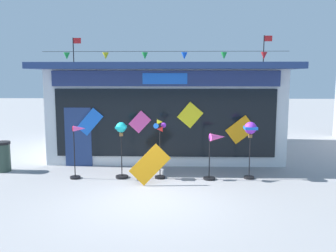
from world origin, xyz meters
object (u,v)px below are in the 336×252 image
display_kite_on_ground (150,165)px  wind_spinner_left (121,138)px  kite_shop_building (168,108)px  wind_spinner_right (250,133)px  trash_bin (3,156)px  wind_spinner_center_right (215,147)px  wind_spinner_far_left (77,147)px  wind_spinner_center_left (160,141)px

display_kite_on_ground → wind_spinner_left: bearing=142.6°
kite_shop_building → wind_spinner_right: (2.58, -4.11, -0.38)m
wind_spinner_left → trash_bin: (-3.94, 0.62, -0.73)m
wind_spinner_left → display_kite_on_ground: size_ratio=1.57×
wind_spinner_center_right → wind_spinner_far_left: bearing=-179.7°
wind_spinner_left → wind_spinner_right: wind_spinner_right is taller
wind_spinner_far_left → wind_spinner_center_right: 4.08m
trash_bin → wind_spinner_center_right: bearing=-6.1°
wind_spinner_center_right → trash_bin: size_ratio=1.44×
wind_spinner_right → trash_bin: bearing=175.8°
kite_shop_building → wind_spinner_center_right: 4.59m
kite_shop_building → trash_bin: (-5.19, -3.54, -1.27)m
wind_spinner_center_right → wind_spinner_right: wind_spinner_right is taller
trash_bin → wind_spinner_center_left: bearing=-7.3°
display_kite_on_ground → wind_spinner_center_left: bearing=69.6°
kite_shop_building → wind_spinner_center_right: kite_shop_building is taller
wind_spinner_right → display_kite_on_ground: 3.11m
wind_spinner_right → trash_bin: size_ratio=1.77×
wind_spinner_left → trash_bin: 4.06m
kite_shop_building → wind_spinner_center_left: size_ratio=4.79×
wind_spinner_center_left → trash_bin: wind_spinner_center_left is taller
wind_spinner_far_left → display_kite_on_ground: 2.31m
kite_shop_building → wind_spinner_center_right: size_ratio=6.15×
kite_shop_building → wind_spinner_right: size_ratio=5.00×
wind_spinner_center_right → trash_bin: wind_spinner_center_right is taller
wind_spinner_left → wind_spinner_center_right: (2.78, -0.09, -0.25)m
wind_spinner_center_right → display_kite_on_ground: 2.01m
wind_spinner_left → kite_shop_building: bearing=73.3°
kite_shop_building → wind_spinner_left: bearing=-106.7°
wind_spinner_center_left → wind_spinner_right: 2.68m
wind_spinner_center_left → wind_spinner_right: wind_spinner_center_left is taller
wind_spinner_right → display_kite_on_ground: size_ratio=1.59×
wind_spinner_left → wind_spinner_right: size_ratio=0.99×
trash_bin → kite_shop_building: bearing=34.3°
wind_spinner_far_left → wind_spinner_right: wind_spinner_right is taller
wind_spinner_left → wind_spinner_center_right: 2.80m
wind_spinner_right → trash_bin: 7.84m
display_kite_on_ground → wind_spinner_right: bearing=14.2°
wind_spinner_far_left → wind_spinner_center_right: size_ratio=1.15×
wind_spinner_center_left → kite_shop_building: bearing=88.7°
kite_shop_building → wind_spinner_center_right: (1.54, -4.25, -0.79)m
wind_spinner_center_left → trash_bin: bearing=172.7°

